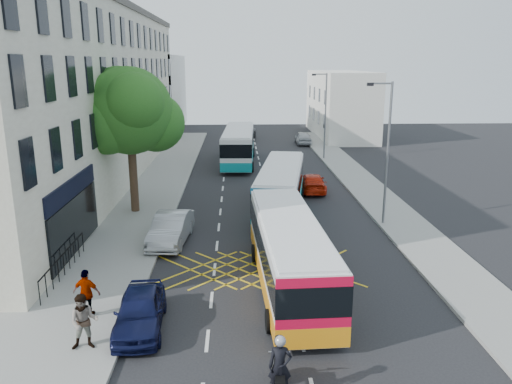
{
  "coord_description": "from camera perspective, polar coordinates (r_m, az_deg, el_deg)",
  "views": [
    {
      "loc": [
        -2.14,
        -15.16,
        9.2
      ],
      "look_at": [
        -1.09,
        11.48,
        2.2
      ],
      "focal_mm": 35.0,
      "sensor_mm": 36.0,
      "label": 1
    }
  ],
  "objects": [
    {
      "name": "pedestrian_far",
      "position": [
        19.48,
        -18.77,
        -10.87
      ],
      "size": [
        1.13,
        0.66,
        1.8
      ],
      "primitive_type": "imported",
      "rotation": [
        0.0,
        0.0,
        2.92
      ],
      "color": "gray",
      "rests_on": "pavement_left"
    },
    {
      "name": "parked_car_silver",
      "position": [
        26.35,
        -9.71,
        -4.15
      ],
      "size": [
        2.07,
        4.84,
        1.55
      ],
      "primitive_type": "imported",
      "rotation": [
        0.0,
        0.0,
        -0.09
      ],
      "color": "#A3A6AA",
      "rests_on": "ground"
    },
    {
      "name": "street_tree",
      "position": [
        30.93,
        -14.32,
        8.87
      ],
      "size": [
        6.3,
        5.7,
        8.8
      ],
      "color": "#382619",
      "rests_on": "pavement_left"
    },
    {
      "name": "bus_far",
      "position": [
        46.21,
        -2.01,
        5.35
      ],
      "size": [
        3.22,
        11.51,
        3.21
      ],
      "rotation": [
        0.0,
        0.0,
        -0.05
      ],
      "color": "silver",
      "rests_on": "ground"
    },
    {
      "name": "lamp_far",
      "position": [
        48.11,
        7.82,
        9.11
      ],
      "size": [
        1.45,
        0.15,
        8.0
      ],
      "color": "slate",
      "rests_on": "pavement_right"
    },
    {
      "name": "terrace_main",
      "position": [
        41.46,
        -19.22,
        10.54
      ],
      "size": [
        8.3,
        45.0,
        13.5
      ],
      "color": "beige",
      "rests_on": "ground"
    },
    {
      "name": "lamp_near",
      "position": [
        28.78,
        14.66,
        5.07
      ],
      "size": [
        1.45,
        0.15,
        8.0
      ],
      "color": "slate",
      "rests_on": "pavement_right"
    },
    {
      "name": "pedestrian_near",
      "position": [
        17.45,
        -19.05,
        -13.85
      ],
      "size": [
        1.01,
        0.84,
        1.89
      ],
      "primitive_type": "imported",
      "rotation": [
        0.0,
        0.0,
        0.14
      ],
      "color": "gray",
      "rests_on": "pavement_left"
    },
    {
      "name": "motorbike",
      "position": [
        14.67,
        2.75,
        -19.61
      ],
      "size": [
        0.68,
        2.25,
        1.99
      ],
      "rotation": [
        0.0,
        0.0,
        -0.05
      ],
      "color": "black",
      "rests_on": "ground"
    },
    {
      "name": "terrace_far",
      "position": [
        71.28,
        -12.07,
        11.02
      ],
      "size": [
        8.0,
        20.0,
        10.0
      ],
      "primitive_type": "cube",
      "color": "silver",
      "rests_on": "ground"
    },
    {
      "name": "parked_car_blue",
      "position": [
        18.5,
        -13.12,
        -13.07
      ],
      "size": [
        1.9,
        4.18,
        1.39
      ],
      "primitive_type": "imported",
      "rotation": [
        0.0,
        0.0,
        0.06
      ],
      "color": "#0D1136",
      "rests_on": "ground"
    },
    {
      "name": "red_hatchback",
      "position": [
        36.55,
        6.44,
        1.08
      ],
      "size": [
        2.05,
        4.52,
        1.28
      ],
      "primitive_type": "imported",
      "rotation": [
        0.0,
        0.0,
        3.08
      ],
      "color": "red",
      "rests_on": "ground"
    },
    {
      "name": "bus_mid",
      "position": [
        31.18,
        2.86,
        0.49
      ],
      "size": [
        4.12,
        10.73,
        2.95
      ],
      "rotation": [
        0.0,
        0.0,
        -0.17
      ],
      "color": "silver",
      "rests_on": "ground"
    },
    {
      "name": "pavement_left",
      "position": [
        32.15,
        -13.59,
        -2.2
      ],
      "size": [
        5.0,
        70.0,
        0.15
      ],
      "primitive_type": "cube",
      "color": "gray",
      "rests_on": "ground"
    },
    {
      "name": "bus_near",
      "position": [
        20.75,
        3.81,
        -6.95
      ],
      "size": [
        2.95,
        10.6,
        2.95
      ],
      "rotation": [
        0.0,
        0.0,
        0.04
      ],
      "color": "silver",
      "rests_on": "ground"
    },
    {
      "name": "distant_car_grey",
      "position": [
        61.25,
        -1.29,
        6.75
      ],
      "size": [
        2.99,
        5.41,
        1.43
      ],
      "primitive_type": "imported",
      "rotation": [
        0.0,
        0.0,
        -0.12
      ],
      "color": "#393B40",
      "rests_on": "ground"
    },
    {
      "name": "ground",
      "position": [
        17.86,
        5.16,
        -16.36
      ],
      "size": [
        120.0,
        120.0,
        0.0
      ],
      "primitive_type": "plane",
      "color": "black",
      "rests_on": "ground"
    },
    {
      "name": "railings",
      "position": [
        23.4,
        -21.13,
        -7.58
      ],
      "size": [
        0.08,
        5.6,
        1.14
      ],
      "primitive_type": null,
      "color": "black",
      "rests_on": "pavement_left"
    },
    {
      "name": "pavement_right",
      "position": [
        32.95,
        14.85,
        -1.87
      ],
      "size": [
        3.0,
        70.0,
        0.15
      ],
      "primitive_type": "cube",
      "color": "gray",
      "rests_on": "ground"
    },
    {
      "name": "building_right",
      "position": [
        64.72,
        9.6,
        9.9
      ],
      "size": [
        6.0,
        18.0,
        8.0
      ],
      "primitive_type": "cube",
      "color": "silver",
      "rests_on": "ground"
    },
    {
      "name": "distant_car_silver",
      "position": [
        57.5,
        5.42,
        6.16
      ],
      "size": [
        1.76,
        4.22,
        1.43
      ],
      "primitive_type": "imported",
      "rotation": [
        0.0,
        0.0,
        3.13
      ],
      "color": "#AEB0B6",
      "rests_on": "ground"
    }
  ]
}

